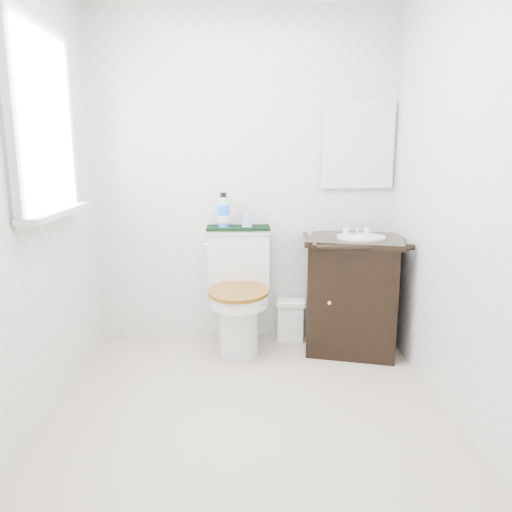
{
  "coord_description": "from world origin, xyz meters",
  "views": [
    {
      "loc": [
        -0.04,
        -2.48,
        1.41
      ],
      "look_at": [
        0.07,
        0.75,
        0.72
      ],
      "focal_mm": 35.0,
      "sensor_mm": 36.0,
      "label": 1
    }
  ],
  "objects": [
    {
      "name": "floor",
      "position": [
        0.0,
        0.0,
        0.0
      ],
      "size": [
        2.4,
        2.4,
        0.0
      ],
      "primitive_type": "plane",
      "color": "#C2B29C",
      "rests_on": "ground"
    },
    {
      "name": "wall_front",
      "position": [
        0.0,
        -1.2,
        1.2
      ],
      "size": [
        2.4,
        0.0,
        2.4
      ],
      "primitive_type": "plane",
      "rotation": [
        -1.57,
        0.0,
        0.0
      ],
      "color": "silver",
      "rests_on": "ground"
    },
    {
      "name": "vanity",
      "position": [
        0.77,
        0.9,
        0.43
      ],
      "size": [
        0.76,
        0.69,
        0.92
      ],
      "color": "black",
      "rests_on": "floor"
    },
    {
      "name": "wall_left",
      "position": [
        -1.1,
        0.0,
        1.2
      ],
      "size": [
        0.0,
        2.4,
        2.4
      ],
      "primitive_type": "plane",
      "rotation": [
        1.57,
        0.0,
        1.57
      ],
      "color": "silver",
      "rests_on": "ground"
    },
    {
      "name": "wall_right",
      "position": [
        1.1,
        0.0,
        1.2
      ],
      "size": [
        0.0,
        2.4,
        2.4
      ],
      "primitive_type": "plane",
      "rotation": [
        1.57,
        0.0,
        -1.57
      ],
      "color": "silver",
      "rests_on": "ground"
    },
    {
      "name": "cup",
      "position": [
        0.02,
        1.08,
        0.92
      ],
      "size": [
        0.08,
        0.08,
        0.1
      ],
      "primitive_type": "cone",
      "color": "#7EAFCE",
      "rests_on": "towel"
    },
    {
      "name": "soap_bar",
      "position": [
        0.76,
        0.99,
        0.83
      ],
      "size": [
        0.07,
        0.05,
        0.02
      ],
      "primitive_type": "ellipsoid",
      "color": "#1A7880",
      "rests_on": "vanity"
    },
    {
      "name": "towel",
      "position": [
        -0.05,
        1.09,
        0.86
      ],
      "size": [
        0.45,
        0.22,
        0.02
      ],
      "primitive_type": "cube",
      "color": "black",
      "rests_on": "toilet"
    },
    {
      "name": "mirror",
      "position": [
        0.82,
        1.18,
        1.45
      ],
      "size": [
        0.5,
        0.02,
        0.6
      ],
      "primitive_type": "cube",
      "color": "silver",
      "rests_on": "wall_back"
    },
    {
      "name": "toilet",
      "position": [
        -0.05,
        0.96,
        0.37
      ],
      "size": [
        0.46,
        0.65,
        0.85
      ],
      "color": "silver",
      "rests_on": "floor"
    },
    {
      "name": "trash_bin",
      "position": [
        0.34,
        1.1,
        0.16
      ],
      "size": [
        0.23,
        0.19,
        0.31
      ],
      "color": "white",
      "rests_on": "floor"
    },
    {
      "name": "window",
      "position": [
        -1.07,
        0.25,
        1.55
      ],
      "size": [
        0.02,
        0.7,
        0.9
      ],
      "primitive_type": "cube",
      "color": "white",
      "rests_on": "wall_left"
    },
    {
      "name": "wall_back",
      "position": [
        0.0,
        1.2,
        1.2
      ],
      "size": [
        2.4,
        0.0,
        2.4
      ],
      "primitive_type": "plane",
      "rotation": [
        1.57,
        0.0,
        0.0
      ],
      "color": "silver",
      "rests_on": "ground"
    },
    {
      "name": "mouthwash_bottle",
      "position": [
        -0.15,
        1.08,
        0.98
      ],
      "size": [
        0.09,
        0.09,
        0.24
      ],
      "color": "blue",
      "rests_on": "towel"
    }
  ]
}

